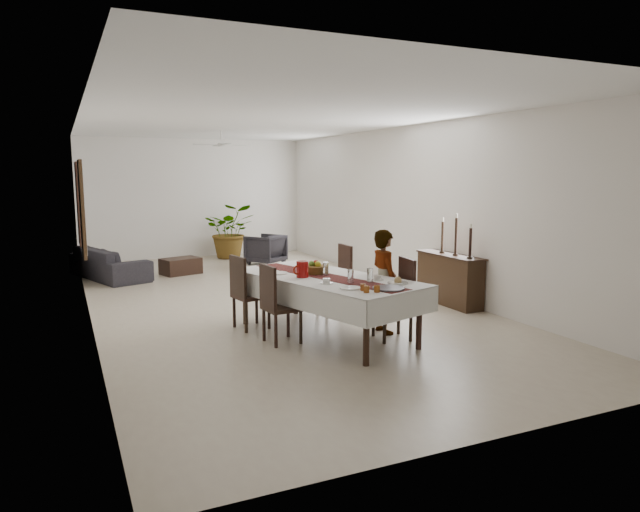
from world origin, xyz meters
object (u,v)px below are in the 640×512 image
at_px(sideboard_body, 449,280).
at_px(dining_table_top, 325,279).
at_px(red_pitcher, 302,269).
at_px(sofa, 110,263).
at_px(woman, 384,281).

bearing_deg(sideboard_body, dining_table_top, -162.34).
xyz_separation_m(red_pitcher, sofa, (-2.08, 5.94, -0.62)).
bearing_deg(woman, sofa, 30.20).
xyz_separation_m(woman, sideboard_body, (1.97, 1.09, -0.32)).
bearing_deg(red_pitcher, dining_table_top, -14.08).
distance_m(red_pitcher, sideboard_body, 3.27).
distance_m(dining_table_top, woman, 0.86).
xyz_separation_m(red_pitcher, sideboard_body, (3.12, 0.81, -0.53)).
height_order(dining_table_top, sideboard_body, sideboard_body).
bearing_deg(sofa, woman, -171.81).
xyz_separation_m(dining_table_top, sideboard_body, (2.81, 0.89, -0.38)).
relative_size(red_pitcher, sofa, 0.10).
relative_size(red_pitcher, woman, 0.15).
bearing_deg(dining_table_top, sideboard_body, 0.77).
bearing_deg(dining_table_top, sofa, 94.85).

